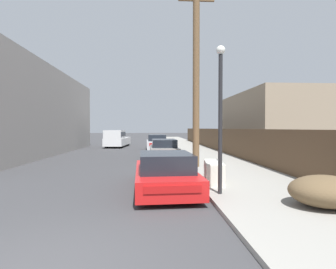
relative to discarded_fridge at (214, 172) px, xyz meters
The scene contains 12 objects.
sidewalk_curb 18.00m from the discarded_fridge, 85.08° to the left, with size 4.20×63.00×0.12m, color gray.
discarded_fridge is the anchor object (origin of this frame).
parked_sports_car_red 1.84m from the discarded_fridge, 164.64° to the right, with size 2.10×4.69×1.26m.
car_parked_mid 8.93m from the discarded_fridge, 98.98° to the left, with size 1.94×4.54×1.30m.
car_parked_far 15.90m from the discarded_fridge, 96.39° to the left, with size 1.99×4.48×1.44m.
pickup_truck 20.37m from the discarded_fridge, 107.28° to the left, with size 2.34×5.83×1.84m.
utility_pole 5.84m from the discarded_fridge, 89.79° to the left, with size 1.80×0.34×9.26m.
street_lamp 2.68m from the discarded_fridge, 96.70° to the right, with size 0.26×0.26×4.35m.
brush_pile 3.64m from the discarded_fridge, 55.29° to the right, with size 1.76×1.52×0.77m.
wooden_fence 14.36m from the discarded_fridge, 75.91° to the left, with size 0.08×37.08×1.89m, color brown.
building_left_block 17.69m from the discarded_fridge, 137.70° to the left, with size 7.00×19.93×6.60m, color gray.
building_right_house 18.86m from the discarded_fridge, 60.81° to the left, with size 6.00×13.30×5.43m, color gray.
Camera 1 is at (1.58, -3.59, 2.06)m, focal length 28.00 mm.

